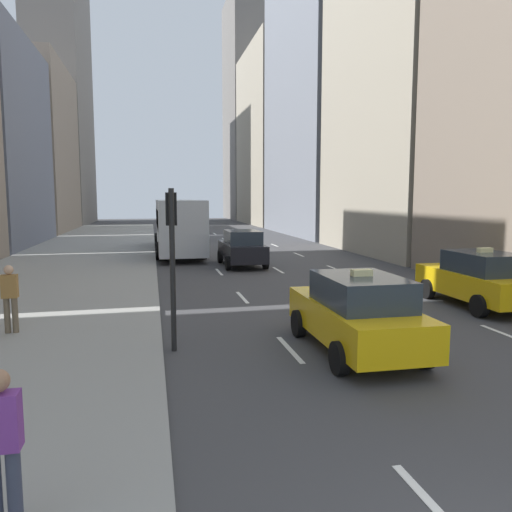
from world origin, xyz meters
TOP-DOWN VIEW (x-y plane):
  - sidewalk_left at (-7.00, 27.00)m, footprint 8.00×66.00m
  - lane_markings at (2.60, 23.00)m, footprint 5.72×56.00m
  - building_row_left at (-14.00, 40.53)m, footprint 6.00×74.74m
  - building_row_right at (12.00, 43.19)m, footprint 6.00×81.68m
  - taxi_lead at (1.20, 7.56)m, footprint 2.02×4.40m
  - taxi_second at (6.80, 11.11)m, footprint 2.02×4.40m
  - sedan_black_near at (1.20, 21.80)m, footprint 2.02×4.45m
  - city_bus at (-1.61, 28.30)m, footprint 2.80×11.61m
  - pedestrian_near_curb at (-4.63, 2.41)m, footprint 0.36×0.22m
  - pedestrian_far_walking at (-6.54, 10.22)m, footprint 0.36×0.22m
  - traffic_light_pole at (-2.75, 8.54)m, footprint 0.24×0.42m

SIDE VIEW (x-z plane):
  - lane_markings at x=2.60m, z-range 0.00..0.01m
  - sidewalk_left at x=-7.00m, z-range 0.00..0.15m
  - taxi_lead at x=1.20m, z-range -0.05..1.82m
  - taxi_second at x=6.80m, z-range -0.05..1.82m
  - sedan_black_near at x=1.20m, z-range 0.01..1.80m
  - pedestrian_near_curb at x=-4.63m, z-range 0.24..1.89m
  - pedestrian_far_walking at x=-6.54m, z-range 0.24..1.89m
  - city_bus at x=-1.61m, z-range 0.16..3.41m
  - traffic_light_pole at x=-2.75m, z-range 0.61..4.21m
  - building_row_left at x=-14.00m, z-range -4.75..28.79m
  - building_row_right at x=12.00m, z-range -3.17..33.60m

